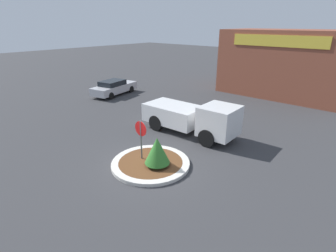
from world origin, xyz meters
TOP-DOWN VIEW (x-y plane):
  - ground_plane at (0.00, 0.00)m, footprint 120.00×120.00m
  - traffic_island at (0.00, 0.00)m, footprint 3.70×3.70m
  - stop_sign at (-0.57, -0.03)m, footprint 0.73×0.07m
  - island_shrub at (0.46, -0.02)m, footprint 1.16×1.16m
  - utility_truck at (-0.80, 4.31)m, footprint 5.98×2.30m
  - storefront_building at (-0.06, 17.68)m, footprint 10.82×6.07m
  - parked_sedan_silver at (-11.80, 7.09)m, footprint 2.60×4.91m

SIDE VIEW (x-z plane):
  - ground_plane at x=0.00m, z-range 0.00..0.00m
  - traffic_island at x=0.00m, z-range 0.00..0.17m
  - parked_sedan_silver at x=-11.80m, z-range 0.02..1.39m
  - island_shrub at x=0.46m, z-range 0.24..1.62m
  - utility_truck at x=-0.80m, z-range 0.03..2.11m
  - stop_sign at x=-0.57m, z-range 0.40..2.50m
  - storefront_building at x=-0.06m, z-range 0.00..5.76m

